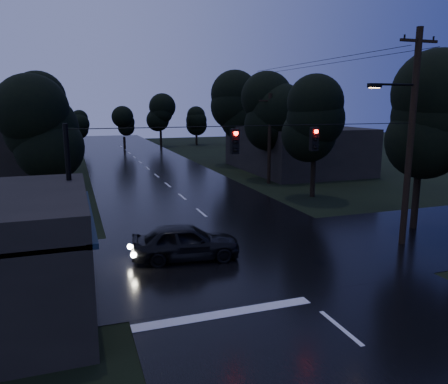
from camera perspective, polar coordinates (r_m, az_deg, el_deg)
main_road at (r=36.64m, az=-7.36°, el=0.90°), size 12.00×120.00×0.02m
cross_street at (r=19.92m, az=3.56°, el=-8.12°), size 60.00×9.00×0.02m
building_far_right at (r=44.91m, az=9.28°, el=5.63°), size 10.00×14.00×4.40m
utility_pole_main at (r=21.99m, az=23.06°, el=6.88°), size 3.50×0.30×10.00m
utility_pole_far at (r=36.86m, az=5.96°, el=7.08°), size 2.00×0.30×7.50m
anchor_pole_left at (r=16.69m, az=-19.36°, el=-1.91°), size 0.18×0.18×6.00m
span_signals at (r=18.13m, az=6.65°, el=6.87°), size 15.00×0.37×1.12m
tree_corner_near at (r=25.19m, az=24.56°, el=8.92°), size 4.48×4.48×9.44m
tree_left_a at (r=27.37m, az=-22.92°, el=7.59°), size 3.92×3.92×8.26m
tree_left_b at (r=35.37m, az=-23.19°, el=8.87°), size 4.20×4.20×8.85m
tree_left_c at (r=45.37m, az=-23.20°, el=9.72°), size 4.48×4.48×9.44m
tree_right_a at (r=31.80m, az=11.84°, el=9.35°), size 4.20×4.20×8.85m
tree_right_b at (r=39.13m, az=6.52°, el=10.42°), size 4.48×4.48×9.44m
tree_right_c at (r=48.55m, az=1.98°, el=11.13°), size 4.76×4.76×10.03m
car at (r=19.12m, az=-5.00°, el=-6.48°), size 4.86×2.46×1.59m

